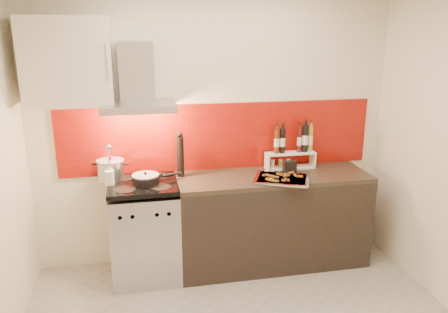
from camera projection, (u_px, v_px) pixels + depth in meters
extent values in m
cube|color=silver|center=(215.00, 128.00, 4.14)|extent=(3.40, 0.02, 2.60)
cube|color=maroon|center=(220.00, 137.00, 4.17)|extent=(3.00, 0.02, 0.64)
cube|color=#B7B7BA|center=(146.00, 233.00, 3.97)|extent=(0.60, 0.60, 0.84)
cube|color=black|center=(147.00, 257.00, 3.73)|extent=(0.50, 0.02, 0.40)
cube|color=#B7B7BA|center=(145.00, 215.00, 3.62)|extent=(0.56, 0.02, 0.12)
cube|color=#FF190C|center=(145.00, 216.00, 3.61)|extent=(0.10, 0.01, 0.04)
cube|color=black|center=(143.00, 185.00, 3.84)|extent=(0.60, 0.60, 0.04)
cube|color=black|center=(272.00, 221.00, 4.20)|extent=(1.80, 0.60, 0.86)
cube|color=#2D221B|center=(273.00, 177.00, 4.07)|extent=(1.80, 0.60, 0.04)
cube|color=#B7B7BA|center=(139.00, 106.00, 3.70)|extent=(0.62, 0.50, 0.06)
cube|color=#B7B7BA|center=(137.00, 71.00, 3.76)|extent=(0.30, 0.18, 0.50)
sphere|color=#FFD18C|center=(121.00, 111.00, 3.68)|extent=(0.07, 0.07, 0.07)
sphere|color=#FFD18C|center=(157.00, 110.00, 3.74)|extent=(0.07, 0.07, 0.07)
cube|color=#EDE6CE|center=(67.00, 62.00, 3.56)|extent=(0.70, 0.35, 0.72)
cylinder|color=#B7B7BA|center=(111.00, 170.00, 3.91)|extent=(0.24, 0.24, 0.17)
cylinder|color=#99999E|center=(110.00, 161.00, 3.88)|extent=(0.24, 0.24, 0.01)
sphere|color=black|center=(110.00, 158.00, 3.87)|extent=(0.03, 0.03, 0.03)
cylinder|color=black|center=(146.00, 180.00, 3.79)|extent=(0.23, 0.23, 0.07)
cylinder|color=#99999E|center=(145.00, 175.00, 3.78)|extent=(0.24, 0.24, 0.01)
sphere|color=black|center=(145.00, 173.00, 3.78)|extent=(0.03, 0.03, 0.03)
cylinder|color=black|center=(170.00, 175.00, 3.90)|extent=(0.22, 0.10, 0.03)
cylinder|color=silver|center=(110.00, 178.00, 3.77)|extent=(0.08, 0.08, 0.13)
cylinder|color=silver|center=(109.00, 159.00, 3.73)|extent=(0.01, 0.06, 0.25)
sphere|color=silver|center=(108.00, 148.00, 3.64)|extent=(0.05, 0.05, 0.05)
cylinder|color=black|center=(180.00, 157.00, 3.98)|extent=(0.07, 0.07, 0.37)
sphere|color=black|center=(180.00, 135.00, 3.92)|extent=(0.05, 0.05, 0.05)
cube|color=white|center=(290.00, 167.00, 4.27)|extent=(0.49, 0.13, 0.01)
cube|color=white|center=(267.00, 162.00, 4.21)|extent=(0.02, 0.13, 0.14)
cube|color=white|center=(313.00, 159.00, 4.29)|extent=(0.01, 0.13, 0.14)
cube|color=white|center=(290.00, 153.00, 4.23)|extent=(0.49, 0.13, 0.02)
cylinder|color=#57270E|center=(277.00, 141.00, 4.17)|extent=(0.05, 0.05, 0.24)
cylinder|color=black|center=(282.00, 141.00, 4.18)|extent=(0.05, 0.05, 0.24)
cylinder|color=#421311|center=(299.00, 140.00, 4.21)|extent=(0.04, 0.04, 0.24)
cylinder|color=black|center=(305.00, 138.00, 4.22)|extent=(0.06, 0.06, 0.26)
cylinder|color=olive|center=(311.00, 139.00, 4.23)|extent=(0.04, 0.04, 0.25)
cylinder|color=#BFAD9B|center=(272.00, 164.00, 4.22)|extent=(0.04, 0.04, 0.07)
cylinder|color=#9E771A|center=(280.00, 164.00, 4.24)|extent=(0.04, 0.04, 0.07)
cylinder|color=#463923|center=(288.00, 164.00, 4.26)|extent=(0.04, 0.04, 0.06)
cube|color=black|center=(290.00, 167.00, 4.12)|extent=(0.13, 0.06, 0.11)
cube|color=silver|center=(282.00, 179.00, 3.92)|extent=(0.56, 0.51, 0.01)
cube|color=silver|center=(282.00, 178.00, 3.92)|extent=(0.59, 0.53, 0.01)
cube|color=red|center=(282.00, 178.00, 3.92)|extent=(0.51, 0.46, 0.01)
cube|color=brown|center=(296.00, 175.00, 3.96)|extent=(0.02, 0.06, 0.02)
cube|color=brown|center=(287.00, 180.00, 3.85)|extent=(0.04, 0.06, 0.02)
cube|color=brown|center=(288.00, 173.00, 4.01)|extent=(0.06, 0.05, 0.02)
cube|color=brown|center=(266.00, 175.00, 3.97)|extent=(0.06, 0.03, 0.02)
cube|color=brown|center=(272.00, 179.00, 3.86)|extent=(0.03, 0.06, 0.02)
cube|color=brown|center=(292.00, 173.00, 4.03)|extent=(0.06, 0.05, 0.02)
cube|color=brown|center=(271.00, 176.00, 3.94)|extent=(0.06, 0.04, 0.02)
cube|color=brown|center=(275.00, 181.00, 3.81)|extent=(0.06, 0.04, 0.02)
cube|color=brown|center=(285.00, 174.00, 4.00)|extent=(0.06, 0.04, 0.02)
cube|color=brown|center=(269.00, 180.00, 3.85)|extent=(0.05, 0.06, 0.02)
cube|color=brown|center=(279.00, 174.00, 3.99)|extent=(0.05, 0.06, 0.02)
cube|color=brown|center=(286.00, 180.00, 3.83)|extent=(0.06, 0.04, 0.02)
cube|color=brown|center=(285.00, 180.00, 3.83)|extent=(0.06, 0.02, 0.02)
cube|color=brown|center=(299.00, 176.00, 3.94)|extent=(0.06, 0.04, 0.02)
cube|color=brown|center=(275.00, 177.00, 3.91)|extent=(0.06, 0.04, 0.02)
cube|color=brown|center=(286.00, 176.00, 3.95)|extent=(0.06, 0.03, 0.02)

